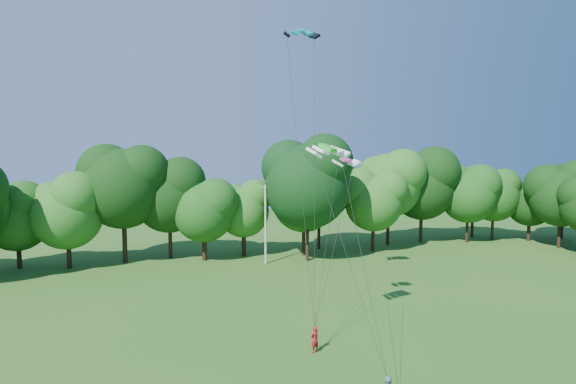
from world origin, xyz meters
name	(u,v)px	position (x,y,z in m)	size (l,w,h in m)	color
utility_pole	(265,224)	(2.84, 32.85, 4.49)	(1.73, 0.47, 8.77)	beige
kite_flyer_left	(315,339)	(0.07, 10.37, 0.83)	(0.61, 0.40, 1.66)	#AC161A
kite_teal	(301,31)	(1.76, 17.99, 21.32)	(2.72, 1.41, 0.61)	#048581
kite_green	(328,148)	(1.27, 11.39, 12.55)	(2.96, 1.98, 0.54)	#20D01F
kite_pink	(346,160)	(3.92, 14.44, 11.75)	(1.91, 0.99, 0.32)	#DB3C95
tree_back_center	(308,177)	(7.76, 32.89, 9.57)	(10.53, 10.53, 15.32)	black
tree_back_east	(473,191)	(35.71, 39.27, 6.72)	(7.40, 7.40, 10.77)	#302413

